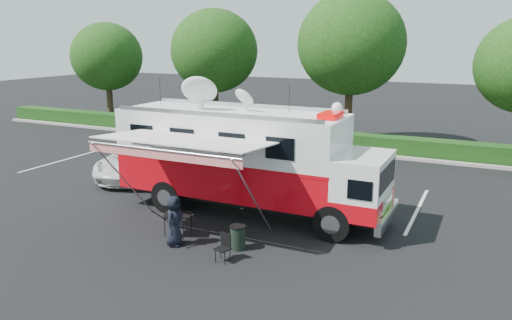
{
  "coord_description": "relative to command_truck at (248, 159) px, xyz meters",
  "views": [
    {
      "loc": [
        7.7,
        -15.53,
        6.26
      ],
      "look_at": [
        0.0,
        0.5,
        1.9
      ],
      "focal_mm": 35.0,
      "sensor_mm": 36.0,
      "label": 1
    }
  ],
  "objects": [
    {
      "name": "folding_chair",
      "position": [
        1.18,
        -3.9,
        -1.57
      ],
      "size": [
        0.47,
        0.49,
        0.81
      ],
      "color": "black",
      "rests_on": "ground_plane"
    },
    {
      "name": "trash_bin",
      "position": [
        1.17,
        -3.03,
        -1.66
      ],
      "size": [
        0.5,
        0.5,
        0.75
      ],
      "color": "black",
      "rests_on": "ground_plane"
    },
    {
      "name": "white_suv",
      "position": [
        -6.86,
        2.48,
        -2.04
      ],
      "size": [
        4.46,
        6.45,
        1.64
      ],
      "primitive_type": "imported",
      "rotation": [
        0.0,
        0.0,
        0.33
      ],
      "color": "silver",
      "rests_on": "ground_plane"
    },
    {
      "name": "back_border",
      "position": [
        1.23,
        12.9,
        2.96
      ],
      "size": [
        60.0,
        6.14,
        8.87
      ],
      "color": "#9E998E",
      "rests_on": "ground_plane"
    },
    {
      "name": "stall_lines",
      "position": [
        -0.41,
        3.0,
        -2.04
      ],
      "size": [
        24.12,
        5.5,
        0.01
      ],
      "color": "silver",
      "rests_on": "ground_plane"
    },
    {
      "name": "awning",
      "position": [
        -0.89,
        -2.83,
        1.03
      ],
      "size": [
        5.42,
        2.79,
        3.27
      ],
      "color": "silver",
      "rests_on": "ground_plane"
    },
    {
      "name": "ground_plane",
      "position": [
        0.09,
        0.0,
        -2.04
      ],
      "size": [
        120.0,
        120.0,
        0.0
      ],
      "primitive_type": "plane",
      "color": "black",
      "rests_on": "ground"
    },
    {
      "name": "command_truck",
      "position": [
        0.0,
        0.0,
        0.0
      ],
      "size": [
        9.93,
        2.73,
        4.77
      ],
      "color": "black",
      "rests_on": "ground_plane"
    },
    {
      "name": "folding_table",
      "position": [
        -1.05,
        -2.96,
        -1.35
      ],
      "size": [
        1.05,
        0.92,
        0.74
      ],
      "color": "black",
      "rests_on": "ground_plane"
    },
    {
      "name": "person",
      "position": [
        -0.72,
        -3.61,
        -2.04
      ],
      "size": [
        0.57,
        0.82,
        1.6
      ],
      "primitive_type": "imported",
      "rotation": [
        0.0,
        0.0,
        1.66
      ],
      "color": "black",
      "rests_on": "ground_plane"
    }
  ]
}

